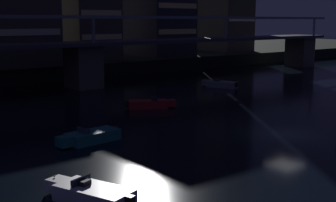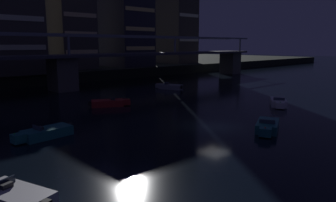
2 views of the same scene
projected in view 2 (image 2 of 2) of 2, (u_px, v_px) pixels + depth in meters
name	position (u px, v px, depth m)	size (l,w,h in m)	color
ground_plane	(215.00, 127.00, 29.58)	(400.00, 400.00, 0.00)	black
river_bridge	(62.00, 63.00, 52.22)	(99.72, 6.40, 9.38)	#4C4944
tower_west_tall	(1.00, 5.00, 57.78)	(11.09, 13.83, 25.51)	#423D38
tower_central	(72.00, 25.00, 70.15)	(8.21, 8.59, 20.07)	#423D38
tower_east_tall	(124.00, 20.00, 80.07)	(9.53, 13.49, 23.52)	#282833
tower_east_low	(175.00, 4.00, 92.92)	(8.41, 11.99, 34.76)	#38332D
speedboat_near_left	(109.00, 103.00, 39.55)	(4.89, 3.52, 1.16)	maroon
speedboat_near_center	(278.00, 102.00, 39.92)	(4.80, 3.77, 1.16)	silver
speedboat_near_right	(12.00, 197.00, 15.19)	(3.01, 5.12, 1.16)	silver
speedboat_mid_left	(45.00, 133.00, 26.13)	(5.23, 2.19, 1.16)	#196066
speedboat_mid_center	(267.00, 126.00, 28.31)	(4.98, 3.31, 1.16)	#196066
speedboat_mid_right	(170.00, 87.00, 54.84)	(2.96, 5.13, 1.16)	gray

